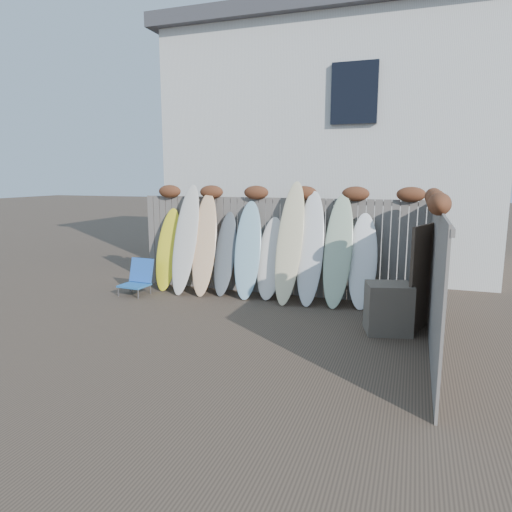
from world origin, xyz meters
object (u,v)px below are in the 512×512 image
(wooden_crate, at_px, (388,308))
(lattice_panel, at_px, (424,277))
(surfboard_0, at_px, (168,249))
(beach_chair, at_px, (138,278))

(wooden_crate, height_order, lattice_panel, lattice_panel)
(wooden_crate, distance_m, surfboard_0, 4.89)
(wooden_crate, bearing_deg, beach_chair, 171.33)
(beach_chair, distance_m, wooden_crate, 5.14)
(beach_chair, xyz_separation_m, surfboard_0, (0.40, 0.57, 0.54))
(surfboard_0, bearing_deg, lattice_panel, -8.00)
(wooden_crate, height_order, surfboard_0, surfboard_0)
(beach_chair, xyz_separation_m, wooden_crate, (5.08, -0.77, 0.06))
(beach_chair, height_order, lattice_panel, lattice_panel)
(wooden_crate, relative_size, lattice_panel, 0.47)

